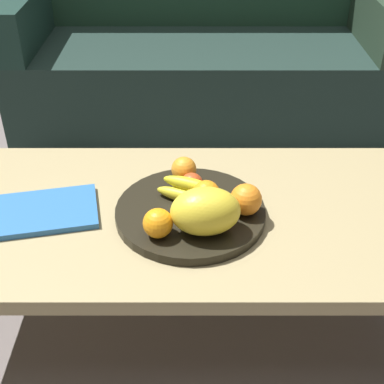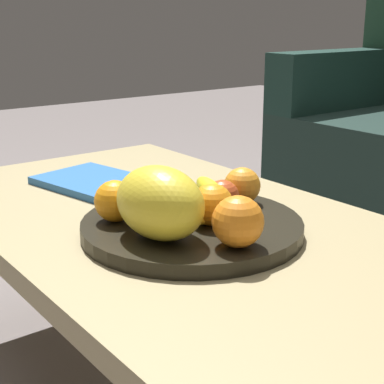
% 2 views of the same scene
% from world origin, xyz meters
% --- Properties ---
extents(coffee_table, '(1.29, 0.64, 0.39)m').
position_xyz_m(coffee_table, '(0.00, 0.00, 0.35)').
color(coffee_table, tan).
rests_on(coffee_table, ground_plane).
extents(fruit_bowl, '(0.38, 0.38, 0.03)m').
position_xyz_m(fruit_bowl, '(0.02, -0.02, 0.40)').
color(fruit_bowl, black).
rests_on(fruit_bowl, coffee_table).
extents(melon_large_front, '(0.17, 0.13, 0.12)m').
position_xyz_m(melon_large_front, '(0.05, -0.11, 0.47)').
color(melon_large_front, yellow).
rests_on(melon_large_front, fruit_bowl).
extents(orange_front, '(0.07, 0.07, 0.07)m').
position_xyz_m(orange_front, '(0.06, -0.01, 0.45)').
color(orange_front, orange).
rests_on(orange_front, fruit_bowl).
extents(orange_left, '(0.07, 0.07, 0.07)m').
position_xyz_m(orange_left, '(-0.06, -0.13, 0.45)').
color(orange_left, orange).
rests_on(orange_left, fruit_bowl).
extents(orange_right, '(0.08, 0.08, 0.08)m').
position_xyz_m(orange_right, '(0.15, -0.04, 0.45)').
color(orange_right, orange).
rests_on(orange_right, fruit_bowl).
extents(orange_back, '(0.07, 0.07, 0.07)m').
position_xyz_m(orange_back, '(0.00, 0.11, 0.45)').
color(orange_back, orange).
rests_on(orange_back, fruit_bowl).
extents(apple_front, '(0.06, 0.06, 0.06)m').
position_xyz_m(apple_front, '(0.02, 0.04, 0.44)').
color(apple_front, '#BE4720').
rests_on(apple_front, fruit_bowl).
extents(banana_bunch, '(0.16, 0.13, 0.06)m').
position_xyz_m(banana_bunch, '(0.01, 0.01, 0.44)').
color(banana_bunch, gold).
rests_on(banana_bunch, fruit_bowl).
extents(magazine, '(0.28, 0.23, 0.02)m').
position_xyz_m(magazine, '(-0.35, -0.01, 0.40)').
color(magazine, '#2B67B1').
rests_on(magazine, coffee_table).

